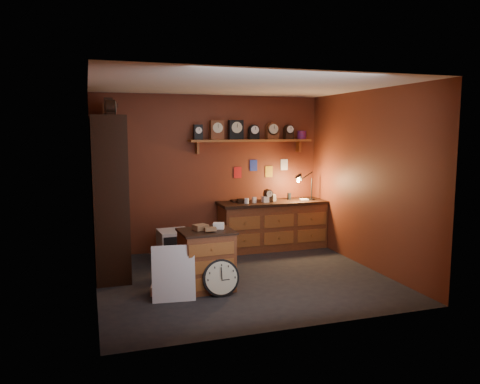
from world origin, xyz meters
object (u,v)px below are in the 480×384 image
(low_cabinet, at_px, (207,257))
(shelving_unit, at_px, (107,188))
(workbench, at_px, (273,222))
(big_round_clock, at_px, (221,278))

(low_cabinet, bearing_deg, shelving_unit, 130.46)
(shelving_unit, relative_size, workbench, 1.33)
(big_round_clock, bearing_deg, shelving_unit, 129.79)
(workbench, bearing_deg, low_cabinet, -133.16)
(workbench, xyz_separation_m, low_cabinet, (-1.65, -1.76, -0.04))
(shelving_unit, height_order, low_cabinet, shelving_unit)
(workbench, height_order, big_round_clock, workbench)
(workbench, distance_m, big_round_clock, 2.58)
(big_round_clock, bearing_deg, low_cabinet, 109.96)
(shelving_unit, relative_size, low_cabinet, 2.91)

